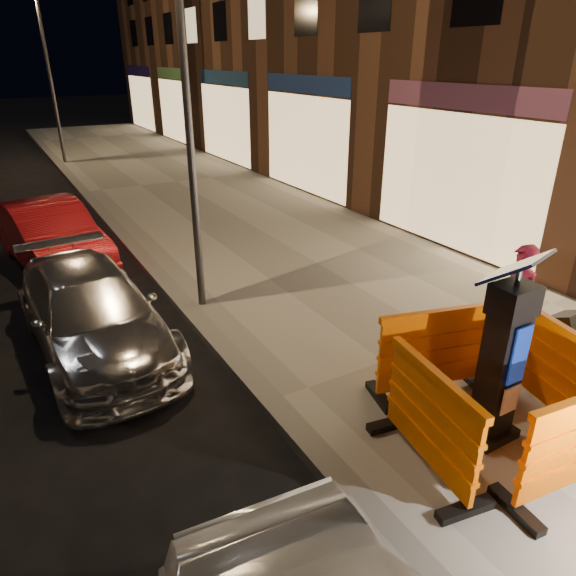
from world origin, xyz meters
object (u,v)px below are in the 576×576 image
barrier_kerbside (430,421)px  car_silver (99,348)px  man (516,304)px  barrier_bldgside (551,368)px  car_red (57,264)px  parking_kiosk (503,356)px  barrier_back (432,352)px

barrier_kerbside → car_silver: size_ratio=0.35×
barrier_kerbside → man: (2.48, 0.99, 0.26)m
barrier_bldgside → car_silver: size_ratio=0.35×
car_red → barrier_kerbside: bearing=-82.9°
barrier_bldgside → parking_kiosk: bearing=103.3°
barrier_back → barrier_bldgside: size_ratio=1.00×
barrier_back → car_silver: barrier_back is taller
parking_kiosk → car_silver: parking_kiosk is taller
barrier_back → car_silver: 4.87m
barrier_back → barrier_kerbside: 1.34m
barrier_bldgside → barrier_kerbside: bearing=103.3°
parking_kiosk → barrier_kerbside: (-0.95, 0.00, -0.46)m
barrier_bldgside → man: man is taller
car_silver → parking_kiosk: bearing=-55.2°
barrier_back → man: 1.55m
parking_kiosk → car_silver: (-3.36, 4.40, -1.18)m
parking_kiosk → barrier_bldgside: bearing=11.3°
car_silver → barrier_bldgside: bearing=-48.2°
barrier_kerbside → car_red: bearing=25.6°
barrier_kerbside → barrier_bldgside: bearing=-80.7°
parking_kiosk → barrier_back: 1.05m
man → barrier_back: bearing=-70.0°
barrier_back → man: bearing=15.9°
car_red → car_silver: bearing=-98.5°
barrier_bldgside → man: bearing=-17.0°
barrier_back → car_red: (-3.41, 7.46, -0.73)m
parking_kiosk → car_red: bearing=123.4°
parking_kiosk → man: bearing=44.3°
barrier_kerbside → man: man is taller
barrier_kerbside → barrier_back: bearing=-35.7°
parking_kiosk → car_red: 9.15m
parking_kiosk → car_red: size_ratio=0.52×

